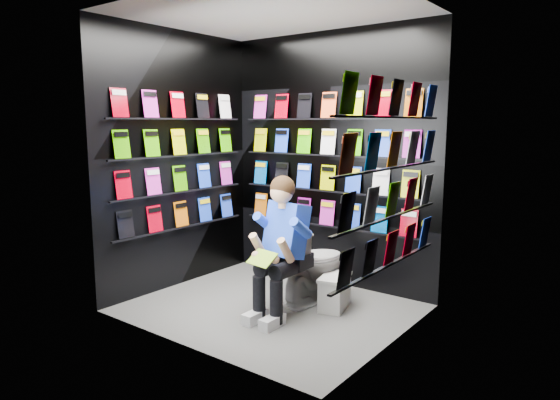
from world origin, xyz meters
The scene contains 14 objects.
floor centered at (0.00, 0.00, 0.00)m, with size 2.40×2.40×0.00m, color #575754.
ceiling centered at (0.00, 0.00, 2.60)m, with size 2.40×2.40×0.00m, color white.
wall_back centered at (0.00, 1.00, 1.30)m, with size 2.40×0.04×2.60m, color black.
wall_front centered at (0.00, -1.00, 1.30)m, with size 2.40×0.04×2.60m, color black.
wall_left centered at (-1.20, 0.00, 1.30)m, with size 0.04×2.00×2.60m, color black.
wall_right centered at (1.20, 0.00, 1.30)m, with size 0.04×2.00×2.60m, color black.
comics_back centered at (0.00, 0.97, 1.31)m, with size 2.10×0.06×1.37m, color #D6640A, non-canonical shape.
comics_left centered at (-1.17, 0.00, 1.31)m, with size 0.06×1.70×1.37m, color #D6640A, non-canonical shape.
comics_right centered at (1.17, 0.00, 1.31)m, with size 0.06×1.70×1.37m, color #D6640A, non-canonical shape.
toilet centered at (0.19, 0.39, 0.37)m, with size 0.42×0.75×0.73m, color silver.
longbox centered at (0.47, 0.36, 0.14)m, with size 0.21×0.37×0.28m, color silver.
longbox_lid centered at (0.47, 0.36, 0.29)m, with size 0.22×0.39×0.03m, color silver.
reader centered at (0.19, 0.01, 0.75)m, with size 0.48×0.71×1.30m, color blue, non-canonical shape.
held_comic centered at (0.19, -0.34, 0.58)m, with size 0.25×0.01×0.17m, color green.
Camera 1 is at (2.72, -3.41, 1.68)m, focal length 32.00 mm.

